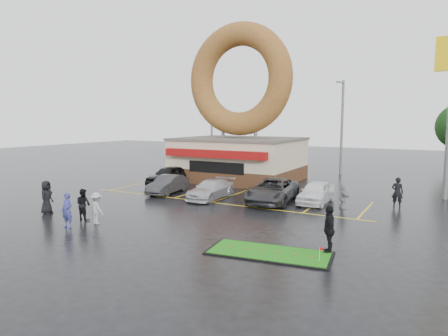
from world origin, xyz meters
The scene contains 18 objects.
ground centered at (0.00, 0.00, 0.00)m, with size 120.00×120.00×0.00m, color black.
donut_shop centered at (-3.00, 12.97, 4.46)m, with size 10.20×8.70×13.50m.
streetlight_left centered at (-10.00, 19.92, 4.78)m, with size 0.40×2.21×9.00m.
streetlight_mid centered at (4.00, 20.92, 4.78)m, with size 0.40×2.21×9.00m.
car_black centered at (-6.70, 7.72, 0.76)m, with size 1.80×4.48×1.53m, color black.
car_dgrey centered at (-4.40, 4.59, 0.65)m, with size 1.38×3.96×1.30m, color #2E2F31.
car_silver centered at (-0.68, 4.42, 0.63)m, with size 1.77×4.35×1.26m, color #B5B5BB.
car_grey centered at (3.31, 5.46, 0.75)m, with size 2.49×5.41×1.50m, color #2F3032.
car_white centered at (5.90, 6.40, 0.70)m, with size 1.65×4.11×1.40m, color white.
person_blue centered at (-3.07, -5.19, 0.86)m, with size 0.63×0.41×1.71m, color navy.
person_blackjkt centered at (-3.59, -3.74, 0.83)m, with size 0.81×0.63×1.67m, color black.
person_hoodie centered at (-2.33, -4.00, 0.81)m, with size 1.05×0.60×1.62m, color #9C9C9E.
person_bystander centered at (-6.49, -3.79, 0.94)m, with size 0.92×0.60×1.88m, color black.
person_cameraman centered at (9.08, -2.70, 0.97)m, with size 1.13×0.47×1.94m, color black.
person_walker_near centered at (7.71, 5.77, 0.77)m, with size 1.43×0.45×1.54m, color #949597.
person_walker_far centered at (10.49, 7.71, 0.92)m, with size 0.67×0.44×1.83m, color black.
dumpster centered at (-7.50, 11.38, 0.65)m, with size 1.80×1.20×1.30m, color #1A451C.
putting_green centered at (7.08, -3.93, 0.04)m, with size 5.09×2.74×0.61m.
Camera 1 is at (12.98, -18.07, 5.25)m, focal length 32.00 mm.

